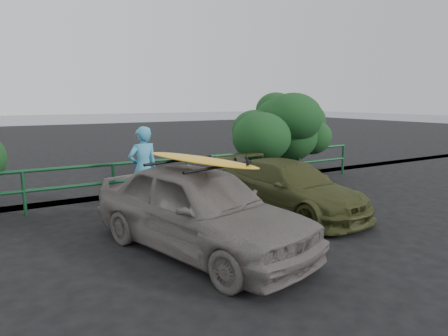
# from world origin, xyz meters

# --- Properties ---
(ground) EXTENTS (80.00, 80.00, 0.00)m
(ground) POSITION_xyz_m (0.00, 0.00, 0.00)
(ground) COLOR black
(ocean) EXTENTS (200.00, 200.00, 0.00)m
(ocean) POSITION_xyz_m (0.00, 60.00, 0.00)
(ocean) COLOR slate
(ocean) RESTS_ON ground
(guardrail) EXTENTS (14.00, 0.08, 1.04)m
(guardrail) POSITION_xyz_m (0.00, 5.00, 0.52)
(guardrail) COLOR #144826
(guardrail) RESTS_ON ground
(shrub_right) EXTENTS (3.20, 2.40, 2.59)m
(shrub_right) POSITION_xyz_m (5.00, 5.50, 1.30)
(shrub_right) COLOR #19441D
(shrub_right) RESTS_ON ground
(sedan) EXTENTS (2.83, 4.68, 1.49)m
(sedan) POSITION_xyz_m (-0.60, 1.13, 0.75)
(sedan) COLOR slate
(sedan) RESTS_ON ground
(olive_vehicle) EXTENTS (1.92, 4.14, 1.17)m
(olive_vehicle) POSITION_xyz_m (2.26, 2.20, 0.59)
(olive_vehicle) COLOR #3C401C
(olive_vehicle) RESTS_ON ground
(man) EXTENTS (0.76, 0.54, 1.96)m
(man) POSITION_xyz_m (-0.53, 4.11, 0.98)
(man) COLOR #45A4D0
(man) RESTS_ON ground
(roof_rack) EXTENTS (1.70, 1.39, 0.05)m
(roof_rack) POSITION_xyz_m (-0.60, 1.13, 1.52)
(roof_rack) COLOR black
(roof_rack) RESTS_ON sedan
(surfboard) EXTENTS (1.19, 2.65, 0.08)m
(surfboard) POSITION_xyz_m (-0.60, 1.13, 1.58)
(surfboard) COLOR yellow
(surfboard) RESTS_ON roof_rack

